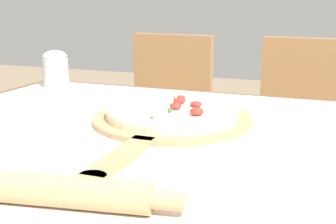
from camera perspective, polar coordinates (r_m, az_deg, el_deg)
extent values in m
cube|color=brown|center=(0.92, -4.41, -4.14)|extent=(1.21, 1.03, 0.03)
cylinder|color=brown|center=(1.68, -14.90, -9.38)|extent=(0.06, 0.06, 0.72)
cube|color=silver|center=(0.91, -4.43, -3.09)|extent=(1.13, 0.95, 0.00)
cylinder|color=tan|center=(1.00, 0.59, -0.93)|extent=(0.38, 0.38, 0.01)
cube|color=tan|center=(0.76, -6.27, -6.00)|extent=(0.04, 0.22, 0.01)
cylinder|color=tan|center=(0.68, -10.37, -8.96)|extent=(0.05, 0.05, 0.01)
cylinder|color=beige|center=(1.00, 0.59, -0.15)|extent=(0.31, 0.31, 0.02)
torus|color=beige|center=(0.99, 0.60, 0.30)|extent=(0.31, 0.31, 0.02)
cylinder|color=white|center=(0.99, 0.60, 0.38)|extent=(0.27, 0.27, 0.00)
ellipsoid|color=red|center=(1.08, 1.77, 1.97)|extent=(0.02, 0.02, 0.01)
ellipsoid|color=red|center=(0.94, 3.92, 0.10)|extent=(0.03, 0.03, 0.02)
ellipsoid|color=red|center=(0.99, 1.02, 0.83)|extent=(0.03, 0.03, 0.02)
ellipsoid|color=red|center=(1.01, 3.83, 1.10)|extent=(0.03, 0.03, 0.01)
ellipsoid|color=red|center=(1.04, 1.56, 1.57)|extent=(0.03, 0.03, 0.01)
cube|color=#387533|center=(1.01, 0.99, 0.94)|extent=(0.01, 0.01, 0.01)
cube|color=#387533|center=(0.90, -2.20, -0.77)|extent=(0.01, 0.01, 0.01)
cube|color=#387533|center=(1.10, 0.84, 2.03)|extent=(0.01, 0.01, 0.01)
cube|color=#387533|center=(0.96, 0.24, 0.19)|extent=(0.01, 0.01, 0.01)
cube|color=#387533|center=(1.01, 3.28, 0.98)|extent=(0.01, 0.01, 0.01)
cube|color=#387533|center=(0.98, 0.85, 0.50)|extent=(0.01, 0.01, 0.01)
cylinder|color=tan|center=(0.62, -17.12, -10.00)|extent=(0.32, 0.10, 0.04)
cylinder|color=tan|center=(0.56, 0.07, -11.90)|extent=(0.05, 0.03, 0.03)
cube|color=#A37547|center=(1.82, -1.94, -4.17)|extent=(0.44, 0.44, 0.02)
cube|color=#A37547|center=(1.92, 0.54, 3.93)|extent=(0.38, 0.07, 0.44)
cylinder|color=#A37547|center=(1.86, -8.68, -11.49)|extent=(0.04, 0.04, 0.43)
cylinder|color=#A37547|center=(1.72, 0.43, -13.68)|extent=(0.04, 0.04, 0.43)
cylinder|color=#A37547|center=(2.11, -3.72, -8.15)|extent=(0.04, 0.04, 0.43)
cylinder|color=#A37547|center=(1.98, 4.47, -9.70)|extent=(0.04, 0.04, 0.43)
cube|color=#A37547|center=(1.70, 16.89, -6.19)|extent=(0.44, 0.44, 0.02)
cube|color=#A37547|center=(1.82, 18.35, 2.56)|extent=(0.38, 0.07, 0.44)
cylinder|color=#A37547|center=(1.68, 9.86, -14.52)|extent=(0.04, 0.04, 0.43)
cylinder|color=#A37547|center=(1.96, 12.49, -10.27)|extent=(0.04, 0.04, 0.43)
cylinder|color=#B2B7BC|center=(1.46, -14.95, 5.17)|extent=(0.08, 0.08, 0.09)
ellipsoid|color=white|center=(1.45, -15.09, 7.32)|extent=(0.08, 0.08, 0.04)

